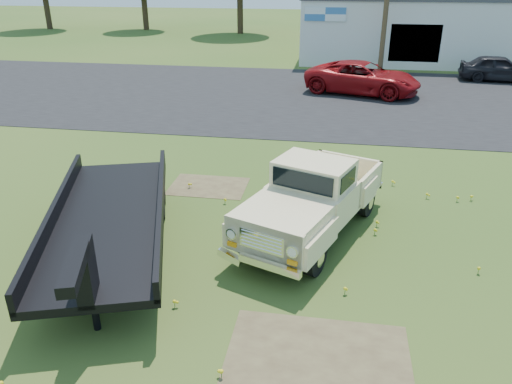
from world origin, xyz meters
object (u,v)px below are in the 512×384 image
(vintage_pickup_truck, at_px, (313,198))
(dark_sedan, at_px, (499,68))
(flatbed_trailer, at_px, (109,213))
(red_pickup, at_px, (363,78))

(vintage_pickup_truck, bearing_deg, dark_sedan, 85.71)
(dark_sedan, bearing_deg, flatbed_trailer, 152.31)
(red_pickup, distance_m, dark_sedan, 8.67)
(vintage_pickup_truck, distance_m, dark_sedan, 21.21)
(flatbed_trailer, relative_size, dark_sedan, 1.71)
(vintage_pickup_truck, xyz_separation_m, flatbed_trailer, (-4.34, -1.58, 0.03))
(vintage_pickup_truck, height_order, flatbed_trailer, flatbed_trailer)
(vintage_pickup_truck, height_order, dark_sedan, vintage_pickup_truck)
(vintage_pickup_truck, distance_m, red_pickup, 14.96)
(vintage_pickup_truck, relative_size, flatbed_trailer, 0.73)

